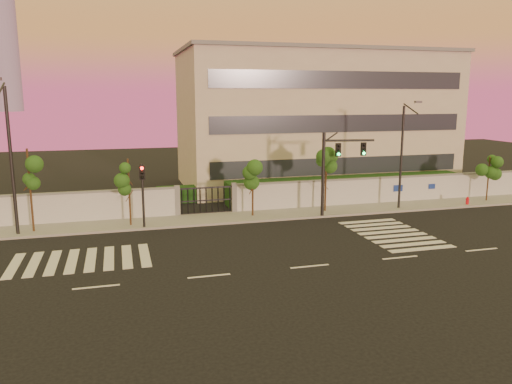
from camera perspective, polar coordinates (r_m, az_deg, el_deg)
ground at (r=24.84m, az=6.16°, el=-8.45°), size 120.00×120.00×0.00m
sidewalk at (r=34.39m, az=-0.32°, el=-2.77°), size 60.00×3.00×0.15m
perimeter_wall at (r=35.61m, az=-0.79°, el=-0.66°), size 60.00×0.36×2.20m
hedge_row at (r=38.53m, az=-0.31°, el=-0.15°), size 41.00×4.25×1.80m
institutional_building at (r=47.25m, az=6.62°, el=8.35°), size 24.40×12.40×12.25m
road_markings at (r=27.73m, az=0.21°, el=-6.29°), size 57.00×7.62×0.02m
street_tree_b at (r=32.56m, az=-24.50°, el=2.16°), size 1.55×1.23×5.18m
street_tree_c at (r=32.21m, az=-14.33°, el=1.67°), size 1.46×1.16×4.39m
street_tree_d at (r=33.77m, az=-0.36°, el=1.93°), size 1.55×1.24×3.99m
street_tree_e at (r=35.49m, az=8.04°, el=3.02°), size 1.59×1.26×4.63m
street_tree_f at (r=42.80m, az=25.09°, el=2.42°), size 1.34×1.06×3.60m
traffic_signal_main at (r=34.20m, az=8.84°, el=3.17°), size 3.66×0.83×5.82m
traffic_signal_secondary at (r=31.55m, az=-12.83°, el=0.46°), size 0.32×0.33×4.16m
streetlight_west at (r=32.00m, az=-26.31°, el=3.96°), size 0.55×2.21×9.19m
streetlight_east at (r=37.34m, az=16.44°, el=4.40°), size 0.47×1.90×7.89m
fire_hydrant at (r=40.99m, az=23.00°, el=-1.01°), size 0.28×0.27×0.72m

